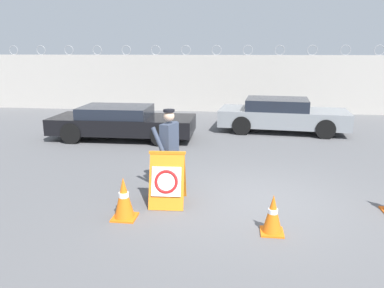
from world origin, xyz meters
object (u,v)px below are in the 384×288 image
at_px(traffic_cone_near, 124,198).
at_px(security_guard, 169,146).
at_px(parked_car_front_coupe, 122,122).
at_px(traffic_cone_mid, 273,214).
at_px(parked_car_rear_sedan, 281,115).
at_px(barricade_sign, 167,179).

bearing_deg(traffic_cone_near, security_guard, 68.96).
xyz_separation_m(security_guard, traffic_cone_near, (-0.56, -1.46, -0.60)).
distance_m(traffic_cone_near, parked_car_front_coupe, 6.32).
height_order(traffic_cone_mid, parked_car_rear_sedan, parked_car_rear_sedan).
bearing_deg(security_guard, parked_car_rear_sedan, 174.89).
relative_size(parked_car_front_coupe, parked_car_rear_sedan, 1.01).
relative_size(traffic_cone_near, traffic_cone_mid, 1.16).
bearing_deg(traffic_cone_near, barricade_sign, 47.77).
distance_m(barricade_sign, parked_car_front_coupe, 5.89).
height_order(security_guard, traffic_cone_mid, security_guard).
bearing_deg(barricade_sign, parked_car_front_coupe, 112.70).
relative_size(barricade_sign, traffic_cone_near, 1.37).
bearing_deg(traffic_cone_mid, barricade_sign, 153.40).
xyz_separation_m(barricade_sign, parked_car_front_coupe, (-2.57, 5.30, 0.05)).
distance_m(traffic_cone_mid, parked_car_front_coupe, 7.72).
xyz_separation_m(security_guard, parked_car_front_coupe, (-2.47, 4.56, -0.40)).
bearing_deg(traffic_cone_mid, parked_car_rear_sedan, 83.12).
distance_m(security_guard, parked_car_front_coupe, 5.21).
bearing_deg(barricade_sign, traffic_cone_near, -135.36).
height_order(traffic_cone_near, parked_car_rear_sedan, parked_car_rear_sedan).
height_order(security_guard, traffic_cone_near, security_guard).
relative_size(traffic_cone_near, parked_car_front_coupe, 0.16).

